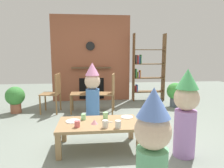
% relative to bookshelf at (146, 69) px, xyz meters
% --- Properties ---
extents(ground_plane, '(12.00, 12.00, 0.00)m').
position_rel_bookshelf_xyz_m(ground_plane, '(-1.34, -2.40, -0.90)').
color(ground_plane, gray).
extents(brick_fireplace_feature, '(2.20, 0.28, 2.40)m').
position_rel_bookshelf_xyz_m(brick_fireplace_feature, '(-1.56, 0.20, 0.30)').
color(brick_fireplace_feature, '#935138').
rests_on(brick_fireplace_feature, ground_plane).
extents(bookshelf, '(0.90, 0.28, 1.90)m').
position_rel_bookshelf_xyz_m(bookshelf, '(0.00, 0.00, 0.00)').
color(bookshelf, brown).
rests_on(bookshelf, ground_plane).
extents(coffee_table, '(1.14, 0.65, 0.38)m').
position_rel_bookshelf_xyz_m(coffee_table, '(-1.48, -2.91, -0.57)').
color(coffee_table, '#9E7A51').
rests_on(coffee_table, ground_plane).
extents(paper_cup_near_left, '(0.08, 0.08, 0.10)m').
position_rel_bookshelf_xyz_m(paper_cup_near_left, '(-1.40, -3.13, -0.46)').
color(paper_cup_near_left, silver).
rests_on(paper_cup_near_left, coffee_table).
extents(paper_cup_near_right, '(0.08, 0.08, 0.10)m').
position_rel_bookshelf_xyz_m(paper_cup_near_right, '(-1.23, -3.16, -0.46)').
color(paper_cup_near_right, silver).
rests_on(paper_cup_near_right, coffee_table).
extents(paper_cup_center, '(0.07, 0.07, 0.09)m').
position_rel_bookshelf_xyz_m(paper_cup_center, '(-1.70, -2.77, -0.47)').
color(paper_cup_center, '#8CD18C').
rests_on(paper_cup_center, coffee_table).
extents(paper_cup_far_left, '(0.07, 0.07, 0.09)m').
position_rel_bookshelf_xyz_m(paper_cup_far_left, '(-1.77, -3.07, -0.47)').
color(paper_cup_far_left, '#E5666B').
rests_on(paper_cup_far_left, coffee_table).
extents(paper_cup_far_right, '(0.07, 0.07, 0.10)m').
position_rel_bookshelf_xyz_m(paper_cup_far_right, '(-1.37, -2.77, -0.46)').
color(paper_cup_far_right, '#8CD18C').
rests_on(paper_cup_far_right, coffee_table).
extents(paper_plate_front, '(0.18, 0.18, 0.01)m').
position_rel_bookshelf_xyz_m(paper_plate_front, '(-1.04, -2.73, -0.51)').
color(paper_plate_front, white).
rests_on(paper_plate_front, coffee_table).
extents(paper_plate_rear, '(0.21, 0.21, 0.01)m').
position_rel_bookshelf_xyz_m(paper_plate_rear, '(-1.84, -2.84, -0.51)').
color(paper_plate_rear, white).
rests_on(paper_plate_rear, coffee_table).
extents(birthday_cake_slice, '(0.10, 0.10, 0.06)m').
position_rel_bookshelf_xyz_m(birthday_cake_slice, '(-1.54, -2.97, -0.48)').
color(birthday_cake_slice, pink).
rests_on(birthday_cake_slice, coffee_table).
extents(table_fork, '(0.15, 0.02, 0.01)m').
position_rel_bookshelf_xyz_m(table_fork, '(-1.35, -2.93, -0.51)').
color(table_fork, silver).
rests_on(table_fork, coffee_table).
extents(child_with_cone_hat, '(0.30, 0.30, 1.09)m').
position_rel_bookshelf_xyz_m(child_with_cone_hat, '(-1.09, -4.18, -0.32)').
color(child_with_cone_hat, '#66B27F').
rests_on(child_with_cone_hat, ground_plane).
extents(child_in_pink, '(0.32, 0.32, 1.16)m').
position_rel_bookshelf_xyz_m(child_in_pink, '(-0.36, -3.26, -0.28)').
color(child_in_pink, '#B27FCC').
rests_on(child_in_pink, ground_plane).
extents(child_by_the_chairs, '(0.32, 0.32, 1.17)m').
position_rel_bookshelf_xyz_m(child_by_the_chairs, '(-1.55, -1.55, -0.28)').
color(child_by_the_chairs, '#4C7FC6').
rests_on(child_by_the_chairs, ground_plane).
extents(dining_chair_left, '(0.44, 0.44, 0.90)m').
position_rel_bookshelf_xyz_m(dining_chair_left, '(-2.41, -1.03, -0.38)').
color(dining_chair_left, olive).
rests_on(dining_chair_left, ground_plane).
extents(dining_chair_middle, '(0.41, 0.41, 0.90)m').
position_rel_bookshelf_xyz_m(dining_chair_middle, '(-1.75, -1.08, -0.38)').
color(dining_chair_middle, olive).
rests_on(dining_chair_middle, ground_plane).
extents(dining_chair_right, '(0.47, 0.47, 0.90)m').
position_rel_bookshelf_xyz_m(dining_chair_right, '(-1.17, -1.16, -0.38)').
color(dining_chair_right, olive).
rests_on(dining_chair_right, ground_plane).
extents(potted_plant_tall, '(0.43, 0.43, 0.62)m').
position_rel_bookshelf_xyz_m(potted_plant_tall, '(0.55, -0.81, -0.53)').
color(potted_plant_tall, '#4C5660').
rests_on(potted_plant_tall, ground_plane).
extents(potted_plant_short, '(0.42, 0.42, 0.61)m').
position_rel_bookshelf_xyz_m(potted_plant_short, '(-3.30, -0.96, -0.54)').
color(potted_plant_short, '#9E5B42').
rests_on(potted_plant_short, ground_plane).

